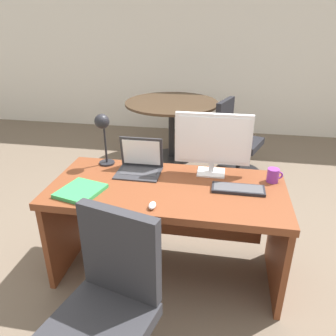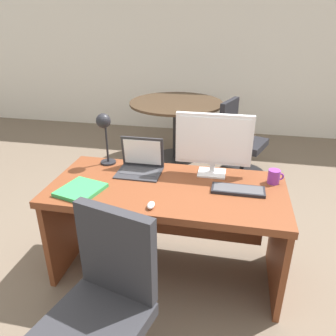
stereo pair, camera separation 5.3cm
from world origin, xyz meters
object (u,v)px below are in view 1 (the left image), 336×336
at_px(laptop, 140,161).
at_px(mouse, 152,205).
at_px(desk, 168,207).
at_px(book, 81,191).
at_px(desk_lamp, 103,128).
at_px(meeting_table, 172,116).
at_px(meeting_chair_near, 235,145).
at_px(office_chair, 107,323).
at_px(coffee_mug, 273,175).
at_px(monitor, 213,141).
at_px(keyboard, 238,189).

bearing_deg(laptop, mouse, -68.28).
height_order(desk, book, book).
height_order(desk_lamp, meeting_table, desk_lamp).
bearing_deg(mouse, meeting_table, 96.66).
distance_m(mouse, book, 0.52).
bearing_deg(meeting_chair_near, desk, -105.43).
xyz_separation_m(office_chair, meeting_chair_near, (0.66, 2.72, -0.04)).
bearing_deg(meeting_table, mouse, -83.34).
bearing_deg(desk, mouse, -96.80).
relative_size(desk_lamp, office_chair, 0.42).
relative_size(laptop, desk_lamp, 0.79).
bearing_deg(book, coffee_mug, 16.87).
distance_m(monitor, book, 0.97).
bearing_deg(meeting_table, coffee_mug, -62.21).
bearing_deg(coffee_mug, meeting_table, 117.79).
bearing_deg(keyboard, monitor, 129.88).
height_order(keyboard, office_chair, office_chair).
bearing_deg(laptop, desk_lamp, 171.35).
distance_m(desk, desk_lamp, 0.76).
bearing_deg(desk, meeting_chair_near, 74.57).
bearing_deg(meeting_table, desk, -81.28).
bearing_deg(meeting_chair_near, meeting_table, 159.35).
relative_size(monitor, meeting_table, 0.45).
distance_m(laptop, office_chair, 1.16).
height_order(meeting_table, meeting_chair_near, meeting_chair_near).
height_order(desk, coffee_mug, coffee_mug).
bearing_deg(keyboard, coffee_mug, 35.44).
height_order(desk, laptop, laptop).
distance_m(coffee_mug, meeting_chair_near, 1.74).
relative_size(office_chair, meeting_table, 0.82).
xyz_separation_m(book, meeting_table, (0.22, 2.37, -0.16)).
height_order(keyboard, meeting_chair_near, meeting_chair_near).
relative_size(desk_lamp, meeting_chair_near, 0.45).
xyz_separation_m(desk, monitor, (0.28, 0.21, 0.45)).
distance_m(office_chair, meeting_chair_near, 2.80).
xyz_separation_m(mouse, office_chair, (-0.11, -0.57, -0.36)).
distance_m(desk_lamp, meeting_table, 1.98).
bearing_deg(keyboard, laptop, 164.94).
height_order(coffee_mug, meeting_table, coffee_mug).
bearing_deg(desk_lamp, office_chair, -71.35).
distance_m(laptop, desk_lamp, 0.37).
xyz_separation_m(monitor, desk_lamp, (-0.82, 0.01, 0.04)).
bearing_deg(keyboard, meeting_chair_near, 89.19).
height_order(book, meeting_table, meeting_table).
height_order(mouse, meeting_table, meeting_table).
bearing_deg(keyboard, desk_lamp, 166.74).
bearing_deg(book, desk, 22.74).
relative_size(keyboard, meeting_chair_near, 0.39).
bearing_deg(monitor, meeting_chair_near, 82.25).
height_order(desk, keyboard, keyboard).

